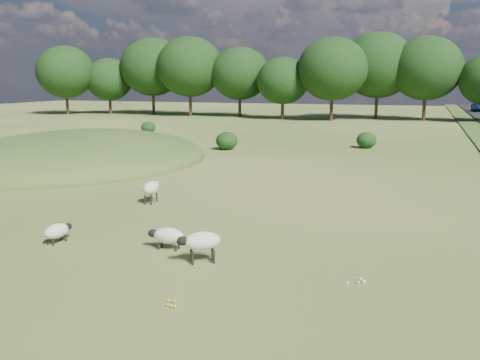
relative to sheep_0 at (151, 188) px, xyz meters
name	(u,v)px	position (x,y,z in m)	size (l,w,h in m)	color
ground	(285,154)	(1.64, 17.37, -0.67)	(160.00, 160.00, 0.00)	#345B1C
mound	(80,161)	(-10.36, 9.37, -0.67)	(16.00, 20.00, 4.00)	#33561E
treeline	(343,70)	(0.59, 52.81, 5.90)	(96.28, 14.66, 11.70)	black
shrubs	(243,136)	(-3.12, 22.01, -0.02)	(23.50, 10.93, 1.39)	black
sheep_0	(151,188)	(0.00, 0.00, 0.00)	(0.68, 1.35, 0.96)	beige
sheep_1	(167,236)	(3.61, -5.65, -0.22)	(1.23, 0.58, 0.71)	beige
sheep_2	(201,241)	(5.13, -6.49, -0.01)	(1.32, 1.04, 0.94)	beige
sheep_3	(57,231)	(-0.14, -6.23, -0.26)	(0.64, 1.17, 0.65)	beige
car_7	(480,107)	(19.74, 74.88, 0.35)	(2.54, 5.50, 1.53)	navy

